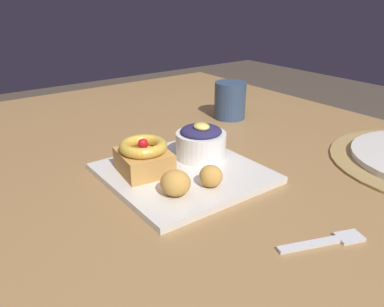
{
  "coord_description": "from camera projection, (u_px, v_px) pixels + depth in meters",
  "views": [
    {
      "loc": [
        0.5,
        -0.45,
        1.04
      ],
      "look_at": [
        -0.01,
        -0.08,
        0.77
      ],
      "focal_mm": 35.65,
      "sensor_mm": 36.0,
      "label": 1
    }
  ],
  "objects": [
    {
      "name": "coffee_mug",
      "position": [
        230.0,
        100.0,
        1.0
      ],
      "size": [
        0.08,
        0.08,
        0.1
      ],
      "primitive_type": "cylinder",
      "color": "#334766",
      "rests_on": "dining_table"
    },
    {
      "name": "fritter_front",
      "position": [
        211.0,
        176.0,
        0.63
      ],
      "size": [
        0.04,
        0.04,
        0.04
      ],
      "primitive_type": "ellipsoid",
      "color": "gold",
      "rests_on": "front_plate"
    },
    {
      "name": "dining_table",
      "position": [
        226.0,
        201.0,
        0.77
      ],
      "size": [
        1.51,
        1.03,
        0.73
      ],
      "color": "olive",
      "rests_on": "ground_plane"
    },
    {
      "name": "fritter_middle",
      "position": [
        175.0,
        183.0,
        0.6
      ],
      "size": [
        0.05,
        0.05,
        0.04
      ],
      "primitive_type": "ellipsoid",
      "color": "gold",
      "rests_on": "front_plate"
    },
    {
      "name": "fork",
      "position": [
        327.0,
        241.0,
        0.51
      ],
      "size": [
        0.06,
        0.12,
        0.0
      ],
      "rotation": [
        0.0,
        0.0,
        1.21
      ],
      "color": "silver",
      "rests_on": "dining_table"
    },
    {
      "name": "cake_slice",
      "position": [
        144.0,
        157.0,
        0.67
      ],
      "size": [
        0.1,
        0.09,
        0.06
      ],
      "rotation": [
        0.0,
        0.0,
        -0.12
      ],
      "color": "#C68E47",
      "rests_on": "front_plate"
    },
    {
      "name": "berry_ramekin",
      "position": [
        201.0,
        142.0,
        0.73
      ],
      "size": [
        0.1,
        0.1,
        0.07
      ],
      "color": "white",
      "rests_on": "front_plate"
    },
    {
      "name": "front_plate",
      "position": [
        183.0,
        173.0,
        0.69
      ],
      "size": [
        0.26,
        0.26,
        0.01
      ],
      "primitive_type": "cube",
      "color": "silver",
      "rests_on": "dining_table"
    }
  ]
}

